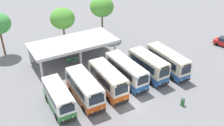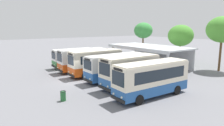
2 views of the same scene
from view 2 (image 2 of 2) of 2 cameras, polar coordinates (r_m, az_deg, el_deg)
ground_plane at (r=24.94m, az=-10.98°, el=-5.24°), size 180.00×180.00×0.00m
city_bus_nearest_orange at (r=33.48m, az=-10.65°, el=1.60°), size 2.36×6.65×2.99m
city_bus_second_in_row at (r=30.38m, az=-8.06°, el=1.10°), size 2.62×7.30×3.28m
city_bus_middle_cream at (r=27.47m, az=-4.59°, el=0.33°), size 2.48×7.25×3.40m
city_bus_fourth_amber at (r=25.14m, az=1.09°, el=-0.80°), size 2.31×8.07×3.18m
city_bus_fifth_blue at (r=22.10m, az=5.04°, el=-2.02°), size 2.47×6.92×3.45m
city_bus_far_end_green at (r=19.53m, az=10.99°, el=-4.01°), size 2.40×7.97×3.30m
terminal_canopy at (r=34.57m, az=10.85°, el=3.59°), size 13.66×6.40×3.40m
waiting_chair_end_by_column at (r=34.92m, az=7.54°, el=0.14°), size 0.46×0.46×0.86m
waiting_chair_second_from_end at (r=34.48m, az=8.39°, el=-0.01°), size 0.46×0.46×0.86m
waiting_chair_middle_seat at (r=33.93m, az=9.04°, el=-0.19°), size 0.46×0.46×0.86m
roadside_tree_behind_canopy at (r=38.55m, az=18.50°, el=7.23°), size 4.41×4.41×6.81m
roadside_tree_east_of_canopy at (r=33.89m, az=28.31°, el=8.16°), size 4.46×4.46×7.99m
roadside_tree_west_of_canopy at (r=46.26m, az=8.67°, el=8.90°), size 4.05×4.05×7.38m
litter_bin_apron at (r=18.94m, az=-13.41°, el=-8.87°), size 0.49×0.49×0.90m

